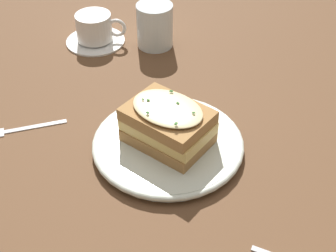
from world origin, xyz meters
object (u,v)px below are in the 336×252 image
dinner_plate (168,144)px  sandwich (168,124)px  fork (4,132)px  teacup_with_saucer (95,30)px  water_glass (155,25)px

dinner_plate → sandwich: size_ratio=1.80×
sandwich → fork: (0.12, -0.26, -0.05)m
dinner_plate → teacup_with_saucer: size_ratio=1.92×
sandwich → teacup_with_saucer: sandwich is taller
sandwich → water_glass: bearing=-141.8°
teacup_with_saucer → water_glass: bearing=-0.4°
fork → water_glass: bearing=-57.3°
dinner_plate → sandwich: (-0.00, -0.00, 0.04)m
dinner_plate → water_glass: (-0.27, -0.21, 0.04)m
sandwich → teacup_with_saucer: (-0.20, -0.33, -0.02)m
teacup_with_saucer → water_glass: size_ratio=1.38×
fork → dinner_plate: bearing=-114.4°
dinner_plate → fork: 0.29m
teacup_with_saucer → fork: 0.33m
water_glass → sandwich: bearing=38.2°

